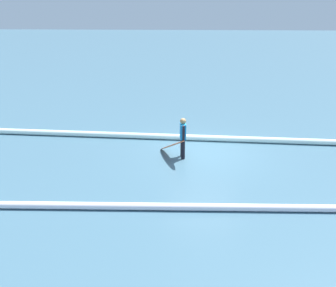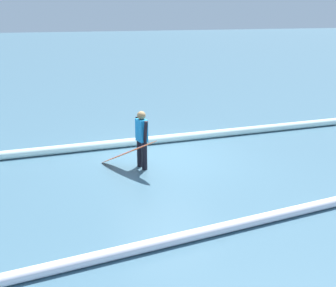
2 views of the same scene
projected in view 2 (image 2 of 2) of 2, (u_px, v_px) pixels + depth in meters
ground_plane at (165, 159)px, 12.03m from camera, size 184.70×184.70×0.00m
surfer at (142, 137)px, 11.10m from camera, size 0.25×0.62×1.52m
surfboard at (128, 152)px, 11.01m from camera, size 1.21×1.85×1.01m
wave_crest_foreground at (77, 148)px, 12.62m from camera, size 23.52×1.05×0.25m
wave_crest_midground at (176, 239)px, 7.54m from camera, size 20.08×1.21×0.21m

